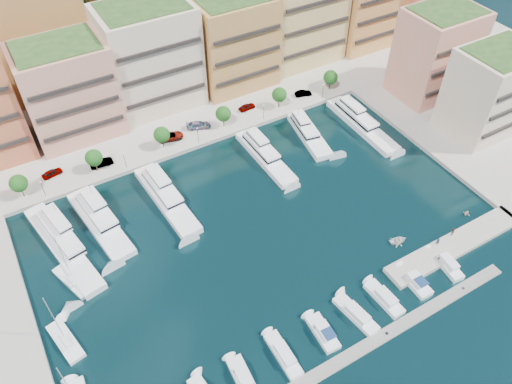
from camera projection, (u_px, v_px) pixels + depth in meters
ground at (266, 231)px, 100.76m from camera, size 400.00×400.00×0.00m
north_quay at (151, 83)px, 138.43m from camera, size 220.00×64.00×2.00m
east_quay at (508, 153)px, 117.75m from camera, size 34.00×76.00×2.00m
hillside at (98, 14)px, 167.60m from camera, size 240.00×40.00×58.00m
south_pontoon at (344, 360)px, 81.48m from camera, size 72.00×2.20×0.35m
finger_pier at (454, 246)px, 97.96m from camera, size 32.00×5.00×2.00m
apartment_2 at (69, 90)px, 114.27m from camera, size 20.00×15.50×22.80m
apartment_3 at (150, 57)px, 121.82m from camera, size 22.00×16.50×25.80m
apartment_4 at (234, 41)px, 129.06m from camera, size 20.00×15.50×23.80m
apartment_5 at (300, 13)px, 136.96m from camera, size 22.00×16.50×26.80m
apartment_6 at (367, 5)px, 144.92m from camera, size 20.00×15.50×22.80m
apartment_east_a at (436, 53)px, 125.99m from camera, size 18.00×14.50×22.80m
apartment_east_b at (491, 91)px, 115.76m from camera, size 18.00×14.50×20.80m
backblock_1 at (31, 33)px, 125.53m from camera, size 26.00×18.00×30.00m
backblock_2 at (143, 7)px, 136.10m from camera, size 26.00×18.00×30.00m
tree_0 at (18, 183)px, 103.65m from camera, size 3.80×3.80×5.65m
tree_1 at (94, 158)px, 109.28m from camera, size 3.80×3.80×5.65m
tree_2 at (162, 135)px, 114.92m from camera, size 3.80×3.80×5.65m
tree_3 at (223, 114)px, 120.56m from camera, size 3.80×3.80×5.65m
tree_4 at (279, 95)px, 126.20m from camera, size 3.80×3.80×5.65m
tree_5 at (331, 77)px, 131.83m from camera, size 3.80×3.80×5.65m
lamppost_0 at (42, 186)px, 104.31m from camera, size 0.30×0.30×4.20m
lamppost_1 at (124, 158)px, 110.65m from camera, size 0.30×0.30×4.20m
lamppost_2 at (198, 132)px, 117.00m from camera, size 0.30×0.30×4.20m
lamppost_3 at (264, 109)px, 123.34m from camera, size 0.30×0.30×4.20m
lamppost_4 at (323, 89)px, 129.68m from camera, size 0.30×0.30×4.20m
yacht_0 at (61, 242)px, 97.17m from camera, size 9.22×27.20×7.30m
yacht_1 at (99, 220)px, 101.43m from camera, size 7.89×22.56×7.30m
yacht_2 at (165, 195)px, 106.12m from camera, size 6.15×23.43×7.30m
yacht_4 at (264, 154)px, 115.63m from camera, size 4.57×21.05×7.30m
yacht_5 at (308, 132)px, 121.22m from camera, size 7.38×18.17×7.30m
yacht_6 at (360, 121)px, 124.20m from camera, size 4.82×24.20×7.30m
cruiser_2 at (243, 378)px, 78.78m from camera, size 3.11×7.42×2.55m
cruiser_3 at (284, 355)px, 81.45m from camera, size 2.60×8.79×2.55m
cruiser_4 at (323, 333)px, 84.22m from camera, size 3.20×7.41×2.66m
cruiser_5 at (356, 315)px, 86.71m from camera, size 3.79×9.43×2.55m
cruiser_6 at (384, 299)px, 88.96m from camera, size 3.02×8.29×2.55m
cruiser_7 at (415, 282)px, 91.46m from camera, size 2.94×7.28×2.66m
cruiser_8 at (446, 264)px, 94.30m from camera, size 3.36×8.14×2.55m
sailboat_1 at (66, 342)px, 83.37m from camera, size 4.57×9.31×13.20m
sailboat_2 at (73, 281)px, 91.86m from camera, size 5.59×9.69×13.20m
tender_0 at (398, 240)px, 98.54m from camera, size 4.00×3.16×0.75m
tender_3 at (467, 213)px, 103.62m from camera, size 2.01×1.87×0.87m
tender_1 at (399, 243)px, 98.04m from camera, size 1.97×1.77×0.92m
car_0 at (52, 173)px, 110.23m from camera, size 4.76×2.59×1.54m
car_1 at (101, 163)px, 112.48m from camera, size 5.21×2.01×1.69m
car_2 at (170, 136)px, 119.10m from camera, size 6.62×4.14×1.71m
car_3 at (198, 125)px, 122.15m from camera, size 6.34×4.31×1.71m
car_4 at (247, 107)px, 127.61m from camera, size 4.67×2.23×1.54m
car_5 at (303, 93)px, 131.91m from camera, size 4.71×2.75×1.47m
person_0 at (438, 241)px, 96.39m from camera, size 0.73×0.80×1.83m
person_1 at (452, 232)px, 98.10m from camera, size 1.13×1.01×1.92m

